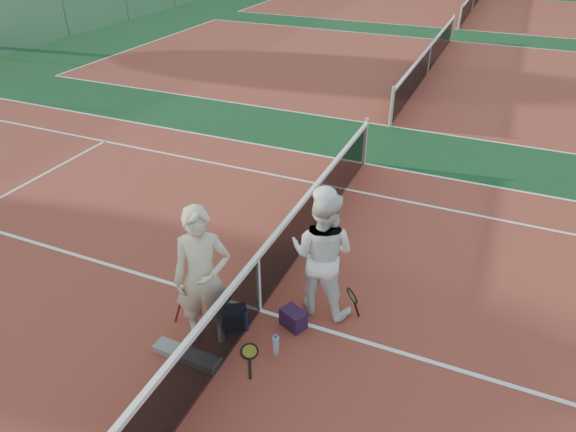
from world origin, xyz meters
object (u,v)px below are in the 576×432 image
at_px(player_a, 203,278).
at_px(player_b, 322,254).
at_px(racket_red, 183,305).
at_px(sports_bag_purple, 293,319).
at_px(sports_bag_navy, 233,318).
at_px(net_main, 259,284).
at_px(racket_black_held, 351,304).
at_px(racket_spare, 250,351).
at_px(water_bottle, 276,345).

height_order(player_a, player_b, player_a).
distance_m(racket_red, sports_bag_purple, 1.58).
relative_size(sports_bag_navy, sports_bag_purple, 1.12).
bearing_deg(net_main, racket_black_held, 15.11).
distance_m(player_a, racket_red, 0.90).
bearing_deg(racket_black_held, sports_bag_purple, -18.26).
xyz_separation_m(racket_black_held, racket_spare, (-1.06, -1.15, -0.27)).
distance_m(racket_spare, sports_bag_purple, 0.79).
relative_size(racket_red, racket_spare, 0.97).
bearing_deg(racket_red, sports_bag_navy, -15.70).
relative_size(racket_black_held, sports_bag_navy, 1.47).
relative_size(net_main, racket_spare, 18.30).
xyz_separation_m(player_b, racket_red, (-1.70, -1.05, -0.69)).
bearing_deg(water_bottle, sports_bag_navy, 163.30).
distance_m(racket_red, racket_spare, 1.18).
distance_m(racket_red, water_bottle, 1.48).
relative_size(player_a, racket_red, 3.57).
bearing_deg(racket_spare, sports_bag_navy, 22.50).
bearing_deg(water_bottle, player_a, -175.12).
xyz_separation_m(player_a, player_b, (1.21, 1.19, -0.05)).
relative_size(racket_spare, sports_bag_purple, 1.72).
xyz_separation_m(net_main, racket_black_held, (1.30, 0.35, -0.22)).
bearing_deg(player_b, sports_bag_purple, 69.36).
distance_m(net_main, sports_bag_purple, 0.70).
relative_size(player_b, racket_red, 3.39).
relative_size(player_b, sports_bag_purple, 5.64).
bearing_deg(player_b, water_bottle, 79.80).
xyz_separation_m(player_a, racket_spare, (0.65, -0.03, -1.02)).
relative_size(player_a, water_bottle, 6.91).
xyz_separation_m(sports_bag_navy, water_bottle, (0.77, -0.23, -0.00)).
bearing_deg(racket_spare, water_bottle, -99.48).
xyz_separation_m(player_b, racket_spare, (-0.56, -1.23, -0.97)).
height_order(net_main, player_b, player_b).
bearing_deg(player_a, player_b, 15.70).
xyz_separation_m(player_b, racket_black_held, (0.49, -0.08, -0.70)).
height_order(player_b, racket_red, player_b).
height_order(player_a, racket_red, player_a).
bearing_deg(racket_black_held, player_a, -17.73).
height_order(player_b, racket_black_held, player_b).
relative_size(net_main, racket_red, 18.91).
relative_size(racket_spare, water_bottle, 2.00).
relative_size(sports_bag_purple, water_bottle, 1.16).
distance_m(net_main, player_a, 1.01).
bearing_deg(sports_bag_navy, racket_spare, -38.93).
bearing_deg(player_b, racket_spare, 66.52).
bearing_deg(water_bottle, player_b, 78.67).
distance_m(net_main, water_bottle, 0.96).
xyz_separation_m(net_main, water_bottle, (0.58, -0.68, -0.36)).
distance_m(player_b, sports_bag_navy, 1.56).
xyz_separation_m(racket_spare, sports_bag_navy, (-0.43, 0.35, 0.14)).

